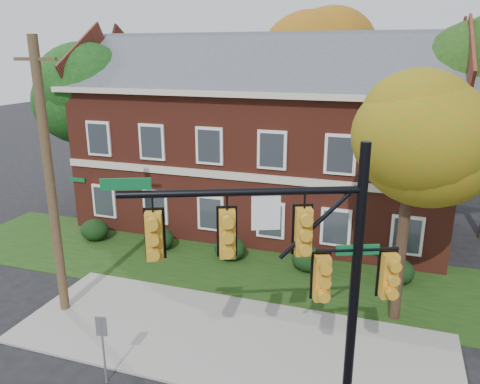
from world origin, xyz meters
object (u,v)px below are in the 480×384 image
(hedge_far_left, at_px, (95,230))
(sign_post, at_px, (102,338))
(hedge_center, at_px, (230,248))
(tree_far_rear, at_px, (318,52))
(apartment_building, at_px, (264,130))
(hedge_left, at_px, (159,239))
(tree_left_rear, at_px, (87,93))
(utility_pole, at_px, (50,182))
(hedge_right, at_px, (309,259))
(traffic_signal, at_px, (299,265))
(hedge_far_right, at_px, (396,271))
(tree_near_right, at_px, (422,127))

(hedge_far_left, distance_m, sign_post, 10.87)
(hedge_center, xyz_separation_m, tree_far_rear, (1.34, 13.09, 8.32))
(apartment_building, height_order, hedge_left, apartment_building)
(tree_left_rear, relative_size, utility_pole, 0.95)
(apartment_building, height_order, hedge_center, apartment_building)
(hedge_right, relative_size, sign_post, 0.67)
(traffic_signal, height_order, sign_post, traffic_signal)
(traffic_signal, bearing_deg, tree_far_rear, 75.97)
(hedge_far_right, bearing_deg, tree_near_right, -85.48)
(tree_left_rear, height_order, tree_far_rear, tree_far_rear)
(apartment_building, xyz_separation_m, hedge_far_left, (-7.00, -5.25, -4.46))
(apartment_building, xyz_separation_m, utility_pole, (-4.17, -11.11, -0.23))
(hedge_left, distance_m, tree_left_rear, 9.69)
(apartment_building, distance_m, tree_left_rear, 9.94)
(tree_near_right, height_order, tree_far_rear, tree_far_rear)
(tree_far_rear, bearing_deg, apartment_building, -99.71)
(hedge_center, xyz_separation_m, tree_near_right, (7.22, -2.83, 6.14))
(hedge_far_right, height_order, tree_near_right, tree_near_right)
(hedge_center, distance_m, tree_near_right, 9.90)
(hedge_far_left, height_order, hedge_right, same)
(apartment_building, xyz_separation_m, sign_post, (-0.55, -13.95, -3.57))
(traffic_signal, distance_m, utility_pole, 9.36)
(tree_near_right, distance_m, sign_post, 11.06)
(hedge_right, distance_m, tree_far_rear, 15.66)
(hedge_far_right, bearing_deg, hedge_far_left, 180.00)
(hedge_far_left, bearing_deg, tree_left_rear, 123.42)
(tree_near_right, xyz_separation_m, traffic_signal, (-2.48, -5.86, -2.26))
(hedge_left, bearing_deg, hedge_far_left, 180.00)
(apartment_building, relative_size, tree_near_right, 2.19)
(tree_far_rear, relative_size, utility_pole, 1.23)
(tree_near_right, height_order, sign_post, tree_near_right)
(tree_left_rear, bearing_deg, hedge_far_left, -56.58)
(hedge_far_right, distance_m, sign_post, 11.55)
(traffic_signal, height_order, utility_pole, utility_pole)
(hedge_center, height_order, traffic_signal, traffic_signal)
(tree_near_right, bearing_deg, traffic_signal, -112.93)
(hedge_right, height_order, utility_pole, utility_pole)
(apartment_building, distance_m, hedge_far_right, 9.82)
(hedge_right, bearing_deg, tree_far_rear, 99.36)
(hedge_far_left, height_order, hedge_far_right, same)
(hedge_far_right, height_order, traffic_signal, traffic_signal)
(hedge_left, relative_size, hedge_right, 1.00)
(tree_near_right, bearing_deg, hedge_far_left, 168.73)
(tree_far_rear, bearing_deg, hedge_left, -110.29)
(hedge_center, xyz_separation_m, tree_left_rear, (-9.73, 4.14, 6.16))
(hedge_right, height_order, tree_near_right, tree_near_right)
(hedge_far_left, height_order, hedge_left, same)
(hedge_far_left, relative_size, tree_near_right, 0.16)
(tree_far_rear, height_order, sign_post, tree_far_rear)
(hedge_far_left, height_order, utility_pole, utility_pole)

